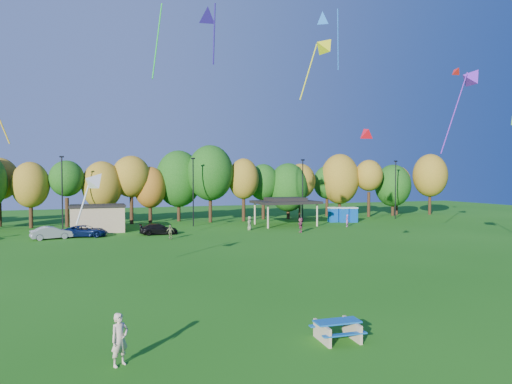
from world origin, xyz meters
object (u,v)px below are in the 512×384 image
object	(u,v)px
kite_flyer	(120,339)
car_d	(159,229)
picnic_table	(337,329)
car_c	(85,231)
car_b	(51,233)
porta_potties	(343,215)

from	to	relation	value
kite_flyer	car_d	size ratio (longest dim) A/B	0.43
kite_flyer	car_d	xyz separation A→B (m)	(6.21, 35.96, -0.31)
picnic_table	car_c	xyz separation A→B (m)	(-10.09, 37.06, 0.17)
car_d	kite_flyer	bearing A→B (deg)	171.82
picnic_table	car_d	distance (m)	36.44
kite_flyer	car_b	bearing A→B (deg)	65.81
picnic_table	porta_potties	bearing A→B (deg)	62.37
porta_potties	picnic_table	xyz separation A→B (m)	(-24.74, -41.46, -0.63)
porta_potties	car_b	xyz separation A→B (m)	(-38.17, -5.09, -0.42)
picnic_table	car_b	distance (m)	38.77
car_b	kite_flyer	bearing A→B (deg)	172.79
car_d	picnic_table	bearing A→B (deg)	-174.85
kite_flyer	car_c	xyz separation A→B (m)	(-1.64, 36.65, -0.29)
picnic_table	kite_flyer	world-z (taller)	kite_flyer
picnic_table	kite_flyer	bearing A→B (deg)	-179.59
kite_flyer	car_c	distance (m)	36.69
car_b	car_c	xyz separation A→B (m)	(3.34, 0.69, -0.03)
car_b	car_c	bearing A→B (deg)	-93.44
porta_potties	kite_flyer	xyz separation A→B (m)	(-33.19, -41.05, -0.17)
kite_flyer	car_c	size ratio (longest dim) A/B	0.40
porta_potties	car_c	size ratio (longest dim) A/B	0.81
porta_potties	car_d	distance (m)	27.46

